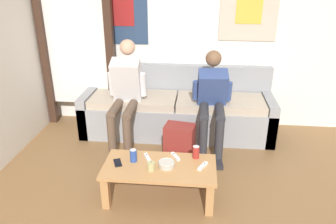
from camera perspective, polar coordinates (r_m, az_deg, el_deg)
The scene contains 15 objects.
wall_back at distance 4.43m, azimuth 4.19°, elevation 13.73°, with size 10.00×0.07×2.55m.
door_frame at distance 4.53m, azimuth -15.76°, elevation 12.14°, with size 1.00×0.10×2.15m.
couch at distance 4.36m, azimuth 1.57°, elevation 0.18°, with size 2.47×0.74×0.86m.
coffee_table at distance 3.12m, azimuth -1.48°, elevation -10.31°, with size 1.05×0.52×0.35m.
person_seated_adult at distance 3.96m, azimuth -7.46°, elevation 3.62°, with size 0.47×0.91×1.26m.
person_seated_teen at distance 3.87m, azimuth 7.68°, elevation 2.35°, with size 0.47×0.86×1.16m.
backpack at distance 3.68m, azimuth 1.96°, elevation -5.83°, with size 0.36×0.29×0.46m.
ceramic_bowl at distance 3.06m, azimuth -0.25°, elevation -9.00°, with size 0.16×0.16×0.06m.
pillar_candle at distance 3.01m, azimuth -2.96°, elevation -9.44°, with size 0.07×0.07×0.09m.
drink_can_blue at distance 3.14m, azimuth -6.06°, elevation -7.55°, with size 0.07×0.07×0.12m.
drink_can_red at distance 3.19m, azimuth 4.89°, elevation -6.97°, with size 0.07×0.07×0.12m.
game_controller_near_left at distance 3.19m, azimuth -3.63°, elevation -7.91°, with size 0.09×0.14×0.03m.
game_controller_near_right at distance 3.08m, azimuth 6.08°, elevation -9.33°, with size 0.10×0.14×0.03m.
game_controller_far_center at distance 3.21m, azimuth 1.27°, elevation -7.73°, with size 0.10×0.14×0.03m.
cell_phone at distance 3.16m, azimuth -8.77°, elevation -8.72°, with size 0.11×0.15×0.01m.
Camera 1 is at (0.12, -1.48, 2.02)m, focal length 35.00 mm.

